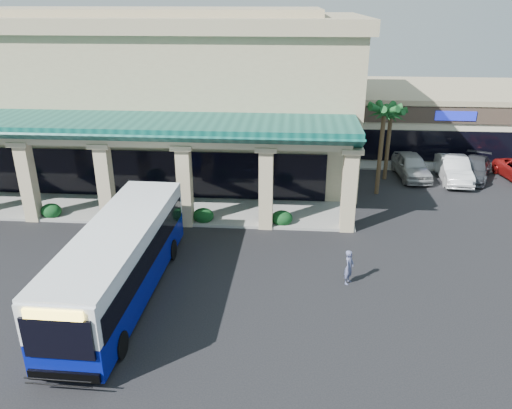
# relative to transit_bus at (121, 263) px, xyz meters

# --- Properties ---
(ground) EXTENTS (110.00, 110.00, 0.00)m
(ground) POSITION_rel_transit_bus_xyz_m (4.20, 2.30, -1.65)
(ground) COLOR black
(main_building) EXTENTS (30.80, 14.80, 11.35)m
(main_building) POSITION_rel_transit_bus_xyz_m (-3.80, 18.30, 4.03)
(main_building) COLOR tan
(main_building) RESTS_ON ground
(arcade) EXTENTS (30.00, 6.20, 5.70)m
(arcade) POSITION_rel_transit_bus_xyz_m (-3.80, 9.10, 1.20)
(arcade) COLOR #0B4740
(arcade) RESTS_ON ground
(strip_mall) EXTENTS (22.50, 12.50, 4.90)m
(strip_mall) POSITION_rel_transit_bus_xyz_m (22.20, 26.30, 0.80)
(strip_mall) COLOR beige
(strip_mall) RESTS_ON ground
(palm_0) EXTENTS (2.40, 2.40, 6.60)m
(palm_0) POSITION_rel_transit_bus_xyz_m (12.70, 13.30, 1.65)
(palm_0) COLOR #144B1D
(palm_0) RESTS_ON ground
(palm_1) EXTENTS (2.40, 2.40, 5.80)m
(palm_1) POSITION_rel_transit_bus_xyz_m (13.70, 16.30, 1.25)
(palm_1) COLOR #144B1D
(palm_1) RESTS_ON ground
(broadleaf_tree) EXTENTS (2.60, 2.60, 4.81)m
(broadleaf_tree) POSITION_rel_transit_bus_xyz_m (11.70, 21.30, 0.76)
(broadleaf_tree) COLOR #0C3513
(broadleaf_tree) RESTS_ON ground
(transit_bus) EXTENTS (2.96, 11.83, 3.29)m
(transit_bus) POSITION_rel_transit_bus_xyz_m (0.00, 0.00, 0.00)
(transit_bus) COLOR #061289
(transit_bus) RESTS_ON ground
(pedestrian) EXTENTS (0.62, 0.71, 1.63)m
(pedestrian) POSITION_rel_transit_bus_xyz_m (9.78, 1.84, -0.83)
(pedestrian) COLOR slate
(pedestrian) RESTS_ON ground
(car_silver) EXTENTS (2.38, 5.13, 1.70)m
(car_silver) POSITION_rel_transit_bus_xyz_m (15.62, 16.84, -0.79)
(car_silver) COLOR #ADADAD
(car_silver) RESTS_ON ground
(car_white) EXTENTS (2.13, 5.26, 1.70)m
(car_white) POSITION_rel_transit_bus_xyz_m (18.41, 16.27, -0.80)
(car_white) COLOR white
(car_white) RESTS_ON ground
(car_red) EXTENTS (3.88, 5.38, 1.45)m
(car_red) POSITION_rel_transit_bus_xyz_m (20.05, 16.95, -0.92)
(car_red) COLOR #414249
(car_red) RESTS_ON ground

